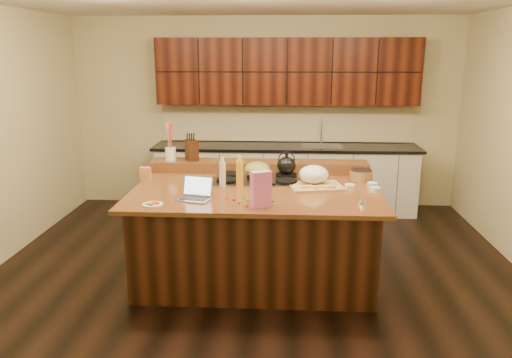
{
  "coord_description": "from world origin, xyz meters",
  "views": [
    {
      "loc": [
        0.27,
        -4.71,
        2.23
      ],
      "look_at": [
        0.0,
        0.05,
        1.0
      ],
      "focal_mm": 35.0,
      "sensor_mm": 36.0,
      "label": 1
    }
  ],
  "objects": [
    {
      "name": "package_box",
      "position": [
        -1.15,
        0.2,
        0.99
      ],
      "size": [
        0.1,
        0.07,
        0.15
      ],
      "primitive_type": "cube",
      "rotation": [
        0.0,
        0.0,
        0.0
      ],
      "color": "#BD7E42",
      "rests_on": "island"
    },
    {
      "name": "wooden_tray",
      "position": [
        0.58,
        0.12,
        1.01
      ],
      "size": [
        0.57,
        0.47,
        0.21
      ],
      "rotation": [
        0.0,
        0.0,
        0.21
      ],
      "color": "tan",
      "rests_on": "island"
    },
    {
      "name": "gumdrop_3",
      "position": [
        -0.09,
        -0.38,
        0.93
      ],
      "size": [
        0.02,
        0.02,
        0.02
      ],
      "primitive_type": "ellipsoid",
      "color": "#198C26",
      "rests_on": "island"
    },
    {
      "name": "kitchen_timer",
      "position": [
        0.97,
        -0.47,
        0.96
      ],
      "size": [
        0.1,
        0.1,
        0.07
      ],
      "primitive_type": "cone",
      "rotation": [
        0.0,
        0.0,
        -0.24
      ],
      "color": "silver",
      "rests_on": "island"
    },
    {
      "name": "gumdrop_6",
      "position": [
        -0.11,
        -0.53,
        0.93
      ],
      "size": [
        0.02,
        0.02,
        0.02
      ],
      "primitive_type": "ellipsoid",
      "color": "red",
      "rests_on": "island"
    },
    {
      "name": "oil_bottle",
      "position": [
        -0.16,
        0.02,
        1.06
      ],
      "size": [
        0.08,
        0.08,
        0.27
      ],
      "primitive_type": "cylinder",
      "rotation": [
        0.0,
        0.0,
        0.19
      ],
      "color": "gold",
      "rests_on": "island"
    },
    {
      "name": "utensil_crock",
      "position": [
        -0.99,
        0.7,
        1.11
      ],
      "size": [
        0.15,
        0.15,
        0.14
      ],
      "primitive_type": "cylinder",
      "rotation": [
        0.0,
        0.0,
        0.36
      ],
      "color": "white",
      "rests_on": "back_ledge"
    },
    {
      "name": "cooktop",
      "position": [
        0.0,
        0.3,
        0.94
      ],
      "size": [
        0.92,
        0.52,
        0.05
      ],
      "color": "gray",
      "rests_on": "island"
    },
    {
      "name": "candy_plate",
      "position": [
        -0.87,
        -0.6,
        0.93
      ],
      "size": [
        0.24,
        0.24,
        0.01
      ],
      "primitive_type": "cylinder",
      "rotation": [
        0.0,
        0.0,
        -0.44
      ],
      "color": "white",
      "rests_on": "island"
    },
    {
      "name": "gumdrop_4",
      "position": [
        0.16,
        -0.42,
        0.93
      ],
      "size": [
        0.02,
        0.02,
        0.02
      ],
      "primitive_type": "ellipsoid",
      "color": "red",
      "rests_on": "island"
    },
    {
      "name": "gumdrop_0",
      "position": [
        -0.04,
        -0.61,
        0.93
      ],
      "size": [
        0.02,
        0.02,
        0.02
      ],
      "primitive_type": "ellipsoid",
      "color": "red",
      "rests_on": "island"
    },
    {
      "name": "vinegar_bottle",
      "position": [
        -0.33,
        0.03,
        1.04
      ],
      "size": [
        0.07,
        0.07,
        0.25
      ],
      "primitive_type": "cylinder",
      "rotation": [
        0.0,
        0.0,
        -0.03
      ],
      "color": "silver",
      "rests_on": "island"
    },
    {
      "name": "gumdrop_1",
      "position": [
        0.15,
        -0.54,
        0.93
      ],
      "size": [
        0.02,
        0.02,
        0.02
      ],
      "primitive_type": "ellipsoid",
      "color": "#198C26",
      "rests_on": "island"
    },
    {
      "name": "gumdrop_2",
      "position": [
        -0.17,
        -0.43,
        0.93
      ],
      "size": [
        0.02,
        0.02,
        0.02
      ],
      "primitive_type": "ellipsoid",
      "color": "red",
      "rests_on": "island"
    },
    {
      "name": "gumdrop_8",
      "position": [
        -0.25,
        -0.39,
        0.93
      ],
      "size": [
        0.02,
        0.02,
        0.02
      ],
      "primitive_type": "ellipsoid",
      "color": "red",
      "rests_on": "island"
    },
    {
      "name": "strainer_bowl",
      "position": [
        1.08,
        0.38,
        0.97
      ],
      "size": [
        0.28,
        0.28,
        0.09
      ],
      "primitive_type": "cylinder",
      "rotation": [
        0.0,
        0.0,
        0.18
      ],
      "color": "#996B3F",
      "rests_on": "island"
    },
    {
      "name": "island",
      "position": [
        0.0,
        0.0,
        0.46
      ],
      "size": [
        2.4,
        1.6,
        0.92
      ],
      "color": "black",
      "rests_on": "ground"
    },
    {
      "name": "ramekin_c",
      "position": [
        1.15,
        -0.06,
        0.94
      ],
      "size": [
        0.12,
        0.12,
        0.04
      ],
      "primitive_type": "cylinder",
      "rotation": [
        0.0,
        0.0,
        -0.25
      ],
      "color": "white",
      "rests_on": "island"
    },
    {
      "name": "pink_bag",
      "position": [
        0.08,
        -0.6,
        1.08
      ],
      "size": [
        0.19,
        0.15,
        0.32
      ],
      "primitive_type": "cube",
      "rotation": [
        0.0,
        0.0,
        0.45
      ],
      "color": "pink",
      "rests_on": "island"
    },
    {
      "name": "green_bowl",
      "position": [
        0.0,
        0.3,
        1.04
      ],
      "size": [
        0.35,
        0.35,
        0.15
      ],
      "primitive_type": "ellipsoid",
      "rotation": [
        0.0,
        0.0,
        0.33
      ],
      "color": "olive",
      "rests_on": "cooktop"
    },
    {
      "name": "ramekin_a",
      "position": [
        0.92,
        0.03,
        0.94
      ],
      "size": [
        0.12,
        0.12,
        0.04
      ],
      "primitive_type": "cylinder",
      "rotation": [
        0.0,
        0.0,
        0.3
      ],
      "color": "white",
      "rests_on": "island"
    },
    {
      "name": "back_counter",
      "position": [
        0.3,
        2.23,
        0.98
      ],
      "size": [
        3.7,
        0.66,
        2.4
      ],
      "color": "silver",
      "rests_on": "ground"
    },
    {
      "name": "gumdrop_5",
      "position": [
        -0.05,
        -0.44,
        0.93
      ],
      "size": [
        0.02,
        0.02,
        0.02
      ],
      "primitive_type": "ellipsoid",
      "color": "#198C26",
      "rests_on": "island"
    },
    {
      "name": "back_ledge",
      "position": [
        0.0,
        0.7,
        0.98
      ],
      "size": [
        2.4,
        0.3,
        0.12
      ],
      "primitive_type": "cube",
      "color": "black",
      "rests_on": "island"
    },
    {
      "name": "laptop",
      "position": [
        -0.52,
        -0.39,
        0.97
      ],
      "size": [
        0.33,
        0.29,
        0.2
      ],
      "rotation": [
        0.0,
        0.0,
        -0.24
      ],
      "color": "#B7B7BC",
      "rests_on": "island"
    },
    {
      "name": "room",
      "position": [
        0.0,
        0.0,
        1.35
      ],
      "size": [
        5.52,
        5.02,
        2.72
      ],
      "color": "black",
      "rests_on": "ground"
    },
    {
      "name": "kettle",
      "position": [
        0.3,
        0.43,
        1.06
      ],
      "size": [
        0.21,
        0.21,
        0.18
      ],
      "primitive_type": "ellipsoid",
      "rotation": [
        0.0,
        0.0,
        -0.07
      ],
      "color": "black",
      "rests_on": "cooktop"
    },
    {
      "name": "ramekin_b",
      "position": [
        1.15,
        0.11,
        0.94
      ],
      "size": [
        0.12,
        0.12,
        0.04
      ],
      "primitive_type": "cylinder",
      "rotation": [
        0.0,
        0.0,
        0.21
      ],
      "color": "white",
      "rests_on": "island"
    },
    {
      "name": "gumdrop_7",
      "position": [
        0.18,
        -0.45,
        0.93
      ],
      "size": [
        0.02,
        0.02,
        0.02
      ],
      "primitive_type": "ellipsoid",
      "color": "#198C26",
      "rests_on": "island"
    },
    {
      "name": "knife_block",
      "position": [
        -0.76,
        0.7,
        1.15
      ],
      "size": [
        0.18,
        0.22,
        0.23
      ],
      "primitive_type": "cube",
      "rotation": [
        0.0,
        0.0,
        0.42
      ],
      "color": "black",
      "rests_on": "back_ledge"
    }
  ]
}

